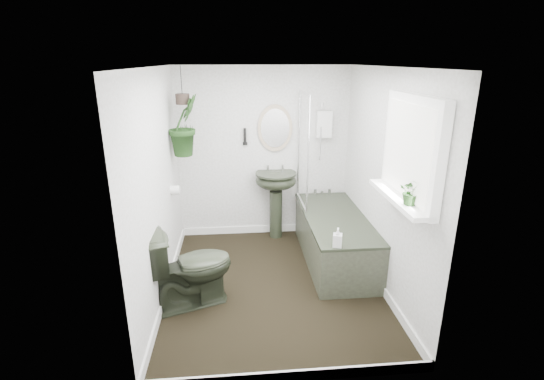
{
  "coord_description": "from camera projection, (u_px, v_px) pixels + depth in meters",
  "views": [
    {
      "loc": [
        -0.36,
        -3.79,
        2.37
      ],
      "look_at": [
        0.0,
        0.15,
        1.05
      ],
      "focal_mm": 26.0,
      "sensor_mm": 36.0,
      "label": 1
    }
  ],
  "objects": [
    {
      "name": "hanging_plant",
      "position": [
        184.0,
        125.0,
        4.66
      ],
      "size": [
        0.5,
        0.51,
        0.73
      ],
      "primitive_type": "imported",
      "rotation": [
        0.0,
        0.0,
        0.87
      ],
      "color": "black",
      "rests_on": "ceiling"
    },
    {
      "name": "sill_plant",
      "position": [
        412.0,
        192.0,
        3.15
      ],
      "size": [
        0.25,
        0.23,
        0.22
      ],
      "primitive_type": "imported",
      "rotation": [
        0.0,
        0.0,
        -0.37
      ],
      "color": "black",
      "rests_on": "window_sill"
    },
    {
      "name": "wall_left",
      "position": [
        157.0,
        189.0,
        3.89
      ],
      "size": [
        0.02,
        2.8,
        2.3
      ],
      "primitive_type": "cube",
      "color": "white",
      "rests_on": "ground"
    },
    {
      "name": "window_recess",
      "position": [
        412.0,
        150.0,
        3.27
      ],
      "size": [
        0.08,
        1.0,
        0.9
      ],
      "primitive_type": "cube",
      "color": "white",
      "rests_on": "wall_right"
    },
    {
      "name": "wall_right",
      "position": [
        384.0,
        182.0,
        4.09
      ],
      "size": [
        0.02,
        2.8,
        2.3
      ],
      "primitive_type": "cube",
      "color": "white",
      "rests_on": "ground"
    },
    {
      "name": "skirting",
      "position": [
        273.0,
        280.0,
        4.34
      ],
      "size": [
        2.3,
        2.8,
        0.1
      ],
      "primitive_type": "cube",
      "color": "white",
      "rests_on": "floor"
    },
    {
      "name": "bathtub",
      "position": [
        334.0,
        238.0,
        4.81
      ],
      "size": [
        0.72,
        1.72,
        0.58
      ],
      "primitive_type": null,
      "color": "#252B1E",
      "rests_on": "floor"
    },
    {
      "name": "floor",
      "position": [
        273.0,
        285.0,
        4.36
      ],
      "size": [
        2.3,
        2.8,
        0.02
      ],
      "primitive_type": "cube",
      "color": "black",
      "rests_on": "ground"
    },
    {
      "name": "toilet",
      "position": [
        190.0,
        267.0,
        3.89
      ],
      "size": [
        0.93,
        0.71,
        0.83
      ],
      "primitive_type": "imported",
      "rotation": [
        0.0,
        0.0,
        1.9
      ],
      "color": "#252B1E",
      "rests_on": "floor"
    },
    {
      "name": "shower_box",
      "position": [
        324.0,
        124.0,
        5.2
      ],
      "size": [
        0.2,
        0.1,
        0.35
      ],
      "primitive_type": "cube",
      "color": "white",
      "rests_on": "wall_back"
    },
    {
      "name": "soap_bottle",
      "position": [
        338.0,
        237.0,
        3.92
      ],
      "size": [
        0.11,
        0.11,
        0.2
      ],
      "primitive_type": "imported",
      "rotation": [
        0.0,
        0.0,
        -0.29
      ],
      "color": "black",
      "rests_on": "bathtub"
    },
    {
      "name": "oval_mirror",
      "position": [
        275.0,
        128.0,
        5.19
      ],
      "size": [
        0.46,
        0.03,
        0.62
      ],
      "primitive_type": "ellipsoid",
      "color": "tan",
      "rests_on": "wall_back"
    },
    {
      "name": "hanging_pot",
      "position": [
        183.0,
        99.0,
        4.56
      ],
      "size": [
        0.16,
        0.16,
        0.12
      ],
      "primitive_type": "cylinder",
      "color": "#30241E",
      "rests_on": "ceiling"
    },
    {
      "name": "wall_sconce",
      "position": [
        245.0,
        136.0,
        5.18
      ],
      "size": [
        0.04,
        0.04,
        0.22
      ],
      "primitive_type": "cylinder",
      "color": "black",
      "rests_on": "wall_back"
    },
    {
      "name": "wall_back",
      "position": [
        264.0,
        154.0,
        5.33
      ],
      "size": [
        2.3,
        0.02,
        2.3
      ],
      "primitive_type": "cube",
      "color": "white",
      "rests_on": "ground"
    },
    {
      "name": "window_blinds",
      "position": [
        407.0,
        150.0,
        3.27
      ],
      "size": [
        0.01,
        0.86,
        0.76
      ],
      "primitive_type": "cube",
      "color": "white",
      "rests_on": "wall_right"
    },
    {
      "name": "ceiling",
      "position": [
        273.0,
        66.0,
        3.63
      ],
      "size": [
        2.3,
        2.8,
        0.02
      ],
      "primitive_type": "cube",
      "color": "white",
      "rests_on": "ground"
    },
    {
      "name": "toilet_roll_holder",
      "position": [
        175.0,
        190.0,
        4.64
      ],
      "size": [
        0.11,
        0.11,
        0.11
      ],
      "primitive_type": "cylinder",
      "rotation": [
        0.0,
        1.57,
        0.0
      ],
      "color": "white",
      "rests_on": "wall_left"
    },
    {
      "name": "pedestal_sink",
      "position": [
        276.0,
        205.0,
        5.39
      ],
      "size": [
        0.6,
        0.53,
        0.94
      ],
      "primitive_type": null,
      "rotation": [
        0.0,
        0.0,
        -0.13
      ],
      "color": "#252B1E",
      "rests_on": "floor"
    },
    {
      "name": "window_sill",
      "position": [
        398.0,
        198.0,
        3.4
      ],
      "size": [
        0.18,
        1.0,
        0.04
      ],
      "primitive_type": "cube",
      "color": "white",
      "rests_on": "wall_right"
    },
    {
      "name": "bath_screen",
      "position": [
        303.0,
        150.0,
        4.93
      ],
      "size": [
        0.04,
        0.72,
        1.4
      ],
      "primitive_type": null,
      "color": "silver",
      "rests_on": "bathtub"
    },
    {
      "name": "wall_front",
      "position": [
        293.0,
        249.0,
        2.66
      ],
      "size": [
        2.3,
        0.02,
        2.3
      ],
      "primitive_type": "cube",
      "color": "white",
      "rests_on": "ground"
    }
  ]
}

